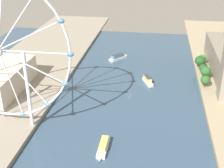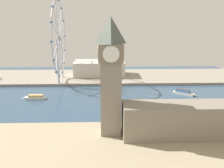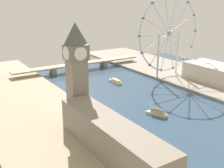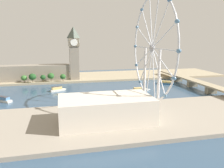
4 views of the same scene
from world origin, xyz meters
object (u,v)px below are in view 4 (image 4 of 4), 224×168
parliament_block (33,73)px  tour_boat_2 (165,83)px  tour_boat_3 (58,89)px  ferris_wheel (152,49)px  riverside_hall (106,109)px  tour_boat_1 (141,89)px  clock_tower (74,52)px  river_bridge (192,81)px  tour_boat_0 (2,99)px

parliament_block → tour_boat_2: 200.27m
tour_boat_3 → ferris_wheel: bearing=-69.6°
riverside_hall → tour_boat_1: riverside_hall is taller
tour_boat_1 → tour_boat_3: bearing=167.4°
clock_tower → riverside_hall: (189.84, 11.22, -32.04)m
tour_boat_2 → tour_boat_3: size_ratio=1.21×
clock_tower → tour_boat_2: bearing=66.6°
riverside_hall → tour_boat_3: bearing=-163.5°
parliament_block → riverside_hall: parliament_block is taller
ferris_wheel → tour_boat_2: size_ratio=3.91×
riverside_hall → tour_boat_2: bearing=139.1°
ferris_wheel → tour_boat_3: (-93.51, -86.87, -53.76)m
river_bridge → tour_boat_2: river_bridge is taller
river_bridge → tour_boat_2: 37.69m
ferris_wheel → tour_boat_1: bearing=167.1°
riverside_hall → tour_boat_0: size_ratio=2.96×
tour_boat_1 → tour_boat_0: bearing=-175.5°
ferris_wheel → river_bridge: bearing=129.6°
clock_tower → riverside_hall: 192.85m
parliament_block → tour_boat_0: bearing=-11.2°
parliament_block → clock_tower: bearing=84.1°
parliament_block → riverside_hall: (196.31, 73.43, -1.68)m
tour_boat_0 → tour_boat_1: size_ratio=0.98×
ferris_wheel → clock_tower: bearing=-158.9°
clock_tower → tour_boat_1: size_ratio=3.29×
tour_boat_3 → tour_boat_1: bearing=-35.2°
riverside_hall → tour_boat_1: size_ratio=2.89×
clock_tower → tour_boat_2: (55.39, 127.85, -42.92)m
tour_boat_3 → tour_boat_0: bearing=-170.8°
tour_boat_3 → tour_boat_2: bearing=-19.0°
clock_tower → river_bridge: bearing=63.2°
parliament_block → tour_boat_1: 168.83m
river_bridge → ferris_wheel: bearing=-50.4°
tour_boat_2 → ferris_wheel: bearing=86.2°
parliament_block → tour_boat_0: (106.63, -21.10, -12.15)m
clock_tower → riverside_hall: size_ratio=1.14×
ferris_wheel → tour_boat_3: bearing=-137.1°
clock_tower → ferris_wheel: bearing=21.1°
parliament_block → riverside_hall: size_ratio=1.54×
river_bridge → clock_tower: bearing=-116.8°
clock_tower → tour_boat_3: (64.75, -25.91, -42.24)m
riverside_hall → tour_boat_1: 121.63m
clock_tower → tour_boat_3: clock_tower is taller
tour_boat_2 → tour_boat_3: (9.36, -153.76, 0.69)m
clock_tower → tour_boat_3: 81.53m
ferris_wheel → tour_boat_0: size_ratio=4.30×
river_bridge → tour_boat_3: size_ratio=8.92×
tour_boat_2 → parliament_block: bearing=11.2°
tour_boat_0 → tour_boat_1: 160.82m
river_bridge → tour_boat_0: (21.10, -239.86, -5.58)m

